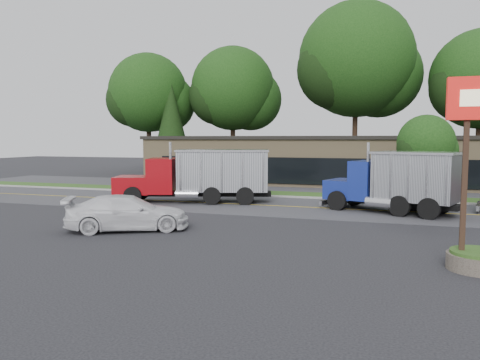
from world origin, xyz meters
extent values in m
plane|color=#35353A|center=(0.00, 0.00, 0.00)|extent=(140.00, 140.00, 0.00)
cube|color=#4F4F54|center=(0.00, 9.00, 0.00)|extent=(60.00, 8.00, 0.02)
cube|color=gold|center=(0.00, 9.00, 0.00)|extent=(60.00, 0.12, 0.01)
cube|color=#9E9E99|center=(0.00, 13.20, 0.00)|extent=(60.00, 0.30, 0.12)
cube|color=#2A501B|center=(0.00, 15.00, 0.00)|extent=(60.00, 3.40, 0.03)
cube|color=#4F4F54|center=(0.00, 20.00, 0.00)|extent=(60.00, 7.00, 0.02)
cube|color=tan|center=(2.00, 26.00, 2.00)|extent=(32.00, 12.00, 4.00)
cylinder|color=#6B6054|center=(10.50, -2.50, 0.25)|extent=(1.90, 1.90, 0.50)
cylinder|color=#2A501B|center=(10.50, -2.50, 0.55)|extent=(1.70, 1.70, 0.10)
cube|color=#332116|center=(10.00, -2.50, 2.60)|extent=(0.16, 0.16, 5.00)
cylinder|color=#382619|center=(-20.00, 32.00, 2.56)|extent=(0.56, 0.56, 5.12)
sphere|color=#13360E|center=(-20.00, 32.00, 9.51)|extent=(9.37, 9.37, 9.37)
sphere|color=#13360E|center=(-18.24, 33.17, 8.34)|extent=(7.03, 7.03, 7.03)
sphere|color=black|center=(-21.46, 31.12, 8.64)|extent=(6.44, 6.44, 6.44)
cylinder|color=#382619|center=(-10.00, 34.00, 2.66)|extent=(0.56, 0.56, 5.32)
sphere|color=#13360E|center=(-10.00, 34.00, 9.89)|extent=(9.74, 9.74, 9.74)
sphere|color=#13360E|center=(-8.17, 35.22, 8.67)|extent=(7.30, 7.30, 7.30)
sphere|color=black|center=(-11.52, 33.09, 8.97)|extent=(6.69, 6.69, 6.69)
cylinder|color=#382619|center=(4.00, 34.00, 3.37)|extent=(0.56, 0.56, 6.73)
sphere|color=#13360E|center=(4.00, 34.00, 12.50)|extent=(12.31, 12.31, 12.31)
sphere|color=#13360E|center=(6.31, 35.54, 10.96)|extent=(9.23, 9.23, 9.23)
sphere|color=black|center=(2.08, 32.85, 11.35)|extent=(8.46, 8.46, 8.46)
cylinder|color=#382619|center=(16.00, 33.00, 2.66)|extent=(0.56, 0.56, 5.31)
sphere|color=black|center=(14.48, 32.09, 8.96)|extent=(6.68, 6.68, 6.68)
cylinder|color=#382619|center=(-16.00, 30.00, 0.50)|extent=(0.44, 0.44, 1.00)
cone|color=black|center=(-16.00, 30.00, 5.86)|extent=(4.69, 4.69, 9.59)
cylinder|color=#382619|center=(10.00, 15.00, 1.02)|extent=(0.56, 0.56, 2.04)
sphere|color=#13360E|center=(10.00, 15.00, 3.79)|extent=(3.73, 3.73, 3.73)
sphere|color=#13360E|center=(10.70, 15.47, 3.33)|extent=(2.80, 2.80, 2.80)
sphere|color=black|center=(9.42, 14.65, 3.44)|extent=(2.57, 2.57, 2.57)
cube|color=black|center=(-3.92, 9.06, 0.57)|extent=(9.28, 3.66, 0.28)
cube|color=#9A0B11|center=(-7.83, 7.89, 1.12)|extent=(2.81, 2.85, 1.10)
cube|color=#9A0B11|center=(-6.07, 8.42, 1.72)|extent=(2.25, 2.77, 2.20)
cube|color=black|center=(-6.75, 8.21, 2.12)|extent=(0.66, 2.03, 0.90)
cube|color=silver|center=(-2.35, 9.53, 2.02)|extent=(6.09, 4.01, 2.50)
cube|color=silver|center=(-2.35, 9.53, 3.32)|extent=(6.28, 4.19, 0.12)
cylinder|color=black|center=(-7.96, 9.05, 0.57)|extent=(1.15, 0.65, 1.10)
cylinder|color=black|center=(-7.30, 6.84, 0.57)|extent=(1.15, 0.65, 1.10)
cylinder|color=black|center=(-2.29, 10.75, 0.57)|extent=(1.15, 0.65, 1.10)
cylinder|color=black|center=(-1.63, 8.55, 0.57)|extent=(1.15, 0.65, 1.10)
cube|color=black|center=(8.01, 8.54, 0.57)|extent=(6.74, 3.27, 0.28)
cube|color=navy|center=(5.23, 9.56, 1.12)|extent=(2.32, 2.72, 1.10)
cube|color=navy|center=(6.48, 9.10, 1.72)|extent=(1.94, 2.66, 2.20)
cube|color=black|center=(5.99, 9.28, 2.12)|extent=(0.78, 1.99, 0.90)
cube|color=silver|center=(9.13, 8.13, 2.02)|extent=(4.68, 3.74, 2.50)
cube|color=silver|center=(9.13, 8.13, 3.32)|extent=(4.88, 3.94, 0.12)
cylinder|color=black|center=(5.76, 10.59, 0.57)|extent=(1.15, 0.71, 1.10)
cylinder|color=black|center=(4.97, 8.42, 0.57)|extent=(1.15, 0.71, 1.10)
cylinder|color=black|center=(9.80, 9.11, 0.57)|extent=(1.15, 0.71, 1.10)
cylinder|color=black|center=(9.01, 6.95, 0.57)|extent=(1.15, 0.71, 1.10)
imported|color=silver|center=(-3.31, -0.27, 0.78)|extent=(5.78, 4.48, 1.56)
camera|label=1|loc=(7.81, -18.36, 4.09)|focal=35.00mm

